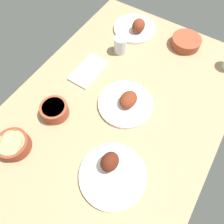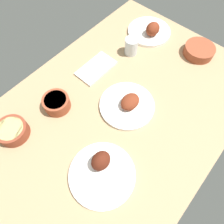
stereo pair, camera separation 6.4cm
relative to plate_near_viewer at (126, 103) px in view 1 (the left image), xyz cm
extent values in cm
cube|color=tan|center=(-7.67, 2.64, -3.62)|extent=(140.00, 90.00, 4.00)
cylinder|color=white|center=(-0.20, 0.22, -0.82)|extent=(24.67, 24.67, 1.60)
ellipsoid|color=maroon|center=(0.57, -0.62, 2.31)|extent=(9.33, 7.28, 5.06)
cylinder|color=white|center=(-30.10, -11.80, -0.82)|extent=(25.38, 25.38, 1.60)
ellipsoid|color=#511E11|center=(-27.21, -8.77, 3.37)|extent=(7.93, 6.59, 7.36)
cylinder|color=white|center=(45.24, 20.97, -0.82)|extent=(23.62, 23.62, 1.60)
ellipsoid|color=maroon|center=(43.75, 18.22, 3.29)|extent=(8.11, 6.82, 7.19)
cylinder|color=brown|center=(48.97, -7.83, 0.73)|extent=(15.33, 15.33, 4.68)
cylinder|color=#9E3314|center=(48.97, -7.83, 2.57)|extent=(12.57, 12.57, 1.00)
cylinder|color=brown|center=(-41.44, 27.52, 1.11)|extent=(12.89, 12.89, 5.46)
cylinder|color=#DBCC7A|center=(-41.44, 27.52, 3.34)|extent=(10.57, 10.57, 1.00)
cylinder|color=brown|center=(-20.59, 23.75, 1.34)|extent=(11.74, 11.74, 5.91)
cylinder|color=white|center=(-20.59, 23.75, 3.79)|extent=(9.63, 9.63, 1.00)
cylinder|color=silver|center=(26.71, 19.38, 2.74)|extent=(6.72, 6.72, 8.72)
cube|color=white|center=(6.56, 25.52, -1.02)|extent=(19.96, 11.32, 1.20)
camera|label=1|loc=(-44.16, -20.51, 79.76)|focal=33.36mm
camera|label=2|loc=(-40.36, -25.63, 79.76)|focal=33.36mm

